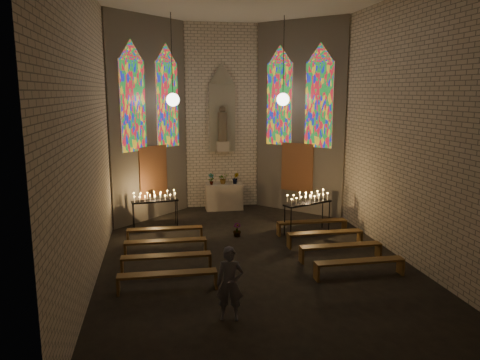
% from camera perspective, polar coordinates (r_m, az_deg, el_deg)
% --- Properties ---
extents(floor, '(12.00, 12.00, 0.00)m').
position_cam_1_polar(floor, '(12.93, 1.49, -9.48)').
color(floor, black).
rests_on(floor, ground).
extents(room, '(8.22, 12.43, 7.00)m').
position_cam_1_polar(room, '(15.48, -0.93, 7.94)').
color(room, beige).
rests_on(room, ground).
extents(altar, '(1.40, 0.60, 1.00)m').
position_cam_1_polar(altar, '(17.96, -1.94, -2.04)').
color(altar, '#B3A592').
rests_on(altar, ground).
extents(flower_vase_left, '(0.26, 0.20, 0.45)m').
position_cam_1_polar(flower_vase_left, '(17.67, -3.53, 0.13)').
color(flower_vase_left, '#4C723F').
rests_on(flower_vase_left, altar).
extents(flower_vase_center, '(0.46, 0.44, 0.40)m').
position_cam_1_polar(flower_vase_center, '(17.86, -2.07, 0.18)').
color(flower_vase_center, '#4C723F').
rests_on(flower_vase_center, altar).
extents(flower_vase_right, '(0.27, 0.23, 0.44)m').
position_cam_1_polar(flower_vase_right, '(17.82, -0.54, 0.23)').
color(flower_vase_right, '#4C723F').
rests_on(flower_vase_right, altar).
extents(aisle_flower_pot, '(0.27, 0.27, 0.43)m').
position_cam_1_polar(aisle_flower_pot, '(14.68, -0.37, -6.11)').
color(aisle_flower_pot, '#4C723F').
rests_on(aisle_flower_pot, ground).
extents(votive_stand_left, '(1.57, 0.60, 1.12)m').
position_cam_1_polar(votive_stand_left, '(15.82, -10.36, -2.24)').
color(votive_stand_left, black).
rests_on(votive_stand_left, ground).
extents(votive_stand_right, '(1.72, 1.03, 1.25)m').
position_cam_1_polar(votive_stand_right, '(15.02, 8.26, -2.46)').
color(votive_stand_right, black).
rests_on(votive_stand_right, ground).
extents(pew_left_0, '(2.25, 0.34, 0.43)m').
position_cam_1_polar(pew_left_0, '(14.34, -9.14, -6.09)').
color(pew_left_0, brown).
rests_on(pew_left_0, ground).
extents(pew_right_0, '(2.25, 0.34, 0.43)m').
position_cam_1_polar(pew_right_0, '(15.11, 8.77, -5.22)').
color(pew_right_0, brown).
rests_on(pew_right_0, ground).
extents(pew_left_1, '(2.25, 0.34, 0.43)m').
position_cam_1_polar(pew_left_1, '(13.20, -9.06, -7.58)').
color(pew_left_1, brown).
rests_on(pew_left_1, ground).
extents(pew_right_1, '(2.25, 0.34, 0.43)m').
position_cam_1_polar(pew_right_1, '(14.02, 10.34, -6.52)').
color(pew_right_1, brown).
rests_on(pew_right_1, ground).
extents(pew_left_2, '(2.25, 0.34, 0.43)m').
position_cam_1_polar(pew_left_2, '(12.07, -8.95, -9.36)').
color(pew_left_2, brown).
rests_on(pew_left_2, ground).
extents(pew_right_2, '(2.25, 0.34, 0.43)m').
position_cam_1_polar(pew_right_2, '(12.96, 12.18, -8.04)').
color(pew_right_2, brown).
rests_on(pew_right_2, ground).
extents(pew_left_3, '(2.25, 0.34, 0.43)m').
position_cam_1_polar(pew_left_3, '(10.94, -8.83, -11.50)').
color(pew_left_3, brown).
rests_on(pew_left_3, ground).
extents(pew_right_3, '(2.25, 0.34, 0.43)m').
position_cam_1_polar(pew_right_3, '(11.92, 14.36, -9.82)').
color(pew_right_3, brown).
rests_on(pew_right_3, ground).
extents(visitor, '(0.61, 0.47, 1.49)m').
position_cam_1_polar(visitor, '(9.43, -1.24, -12.52)').
color(visitor, '#51505A').
rests_on(visitor, ground).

